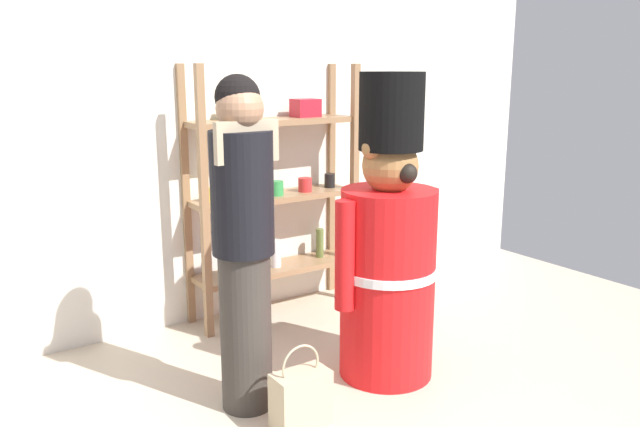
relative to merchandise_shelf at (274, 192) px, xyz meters
The scene contains 5 objects.
back_wall 0.72m from the merchandise_shelf, 158.19° to the left, with size 6.40×0.12×2.60m, color silver.
merchandise_shelf is the anchor object (origin of this frame).
teddy_bear_guard 1.22m from the merchandise_shelf, 88.71° to the right, with size 0.71×0.56×1.73m.
person_shopper 1.36m from the merchandise_shelf, 126.83° to the right, with size 0.33×0.31×1.72m.
shopping_bag 1.74m from the merchandise_shelf, 116.02° to the right, with size 0.28×0.16×0.44m.
Camera 1 is at (-1.69, -1.87, 1.75)m, focal length 36.04 mm.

